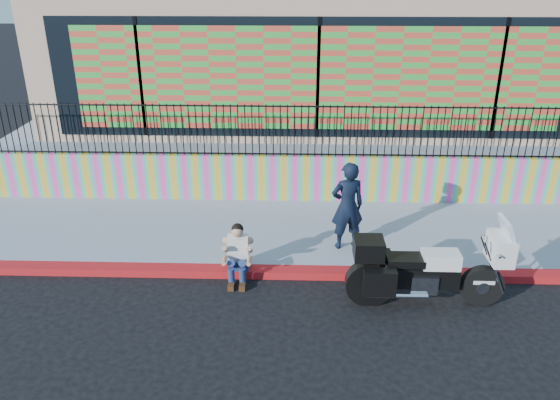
{
  "coord_description": "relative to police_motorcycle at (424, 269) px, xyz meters",
  "views": [
    {
      "loc": [
        -0.49,
        -8.75,
        5.36
      ],
      "look_at": [
        -0.8,
        1.2,
        1.02
      ],
      "focal_mm": 35.0,
      "sensor_mm": 36.0,
      "label": 1
    }
  ],
  "objects": [
    {
      "name": "sidewalk",
      "position": [
        -1.67,
        2.47,
        -0.61
      ],
      "size": [
        16.0,
        3.0,
        0.15
      ],
      "primitive_type": "cube",
      "color": "gray",
      "rests_on": "ground"
    },
    {
      "name": "police_motorcycle",
      "position": [
        0.0,
        0.0,
        0.0
      ],
      "size": [
        2.62,
        0.86,
        1.63
      ],
      "color": "black",
      "rests_on": "ground"
    },
    {
      "name": "red_curb",
      "position": [
        -1.67,
        0.82,
        -0.61
      ],
      "size": [
        16.0,
        0.3,
        0.15
      ],
      "primitive_type": "cube",
      "color": "#A20B25",
      "rests_on": "ground"
    },
    {
      "name": "police_officer",
      "position": [
        -1.16,
        1.72,
        0.36
      ],
      "size": [
        0.72,
        0.55,
        1.78
      ],
      "primitive_type": "imported",
      "rotation": [
        0.0,
        0.0,
        3.35
      ],
      "color": "black",
      "rests_on": "sidewalk"
    },
    {
      "name": "storefront_building",
      "position": [
        -1.67,
        8.95,
        2.57
      ],
      "size": [
        14.0,
        8.06,
        4.0
      ],
      "color": "tan",
      "rests_on": "elevated_platform"
    },
    {
      "name": "metal_fence",
      "position": [
        -1.67,
        4.07,
        1.17
      ],
      "size": [
        15.8,
        0.04,
        1.2
      ],
      "primitive_type": null,
      "color": "black",
      "rests_on": "mural_wall"
    },
    {
      "name": "ground",
      "position": [
        -1.67,
        0.82,
        -0.68
      ],
      "size": [
        90.0,
        90.0,
        0.0
      ],
      "primitive_type": "plane",
      "color": "black",
      "rests_on": "ground"
    },
    {
      "name": "seated_man",
      "position": [
        -3.19,
        0.63,
        -0.23
      ],
      "size": [
        0.54,
        0.71,
        1.06
      ],
      "color": "navy",
      "rests_on": "ground"
    },
    {
      "name": "mural_wall",
      "position": [
        -1.67,
        4.07,
        0.02
      ],
      "size": [
        16.0,
        0.2,
        1.1
      ],
      "primitive_type": "cube",
      "color": "#F941A5",
      "rests_on": "sidewalk"
    },
    {
      "name": "elevated_platform",
      "position": [
        -1.67,
        9.17,
        -0.06
      ],
      "size": [
        16.0,
        10.0,
        1.25
      ],
      "primitive_type": "cube",
      "color": "gray",
      "rests_on": "ground"
    }
  ]
}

